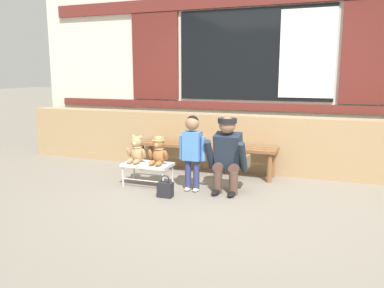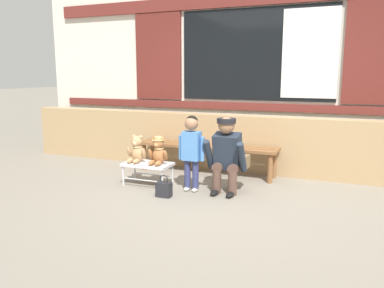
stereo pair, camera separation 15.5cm
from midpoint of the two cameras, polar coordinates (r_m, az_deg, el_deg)
name	(u,v)px [view 2 (the right image)]	position (r m, az deg, el deg)	size (l,w,h in m)	color
ground_plane	(216,199)	(4.62, 4.55, -8.11)	(60.00, 60.00, 0.00)	gray
brick_low_wall	(247,144)	(5.85, 8.91, 0.02)	(7.68, 0.25, 0.85)	tan
shop_facade	(258,63)	(6.27, 10.39, 11.74)	(7.83, 0.26, 3.23)	silver
wooden_bench_long	(206,149)	(5.66, 2.92, -0.75)	(2.10, 0.40, 0.44)	brown
small_display_bench	(148,165)	(5.13, -5.72, -3.18)	(0.64, 0.36, 0.30)	silver
teddy_bear_plain	(137,150)	(5.17, -7.31, -0.87)	(0.28, 0.26, 0.36)	tan
teddy_bear_with_hat	(158,151)	(5.02, -4.13, -1.05)	(0.28, 0.27, 0.36)	#A86B3D
child_standing	(191,145)	(4.78, 0.85, -0.13)	(0.35, 0.18, 0.96)	navy
adult_crouching	(228,155)	(4.77, 6.23, -1.59)	(0.50, 0.49, 0.95)	brown
handbag_on_ground	(164,189)	(4.67, -3.22, -6.67)	(0.18, 0.11, 0.27)	#232328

